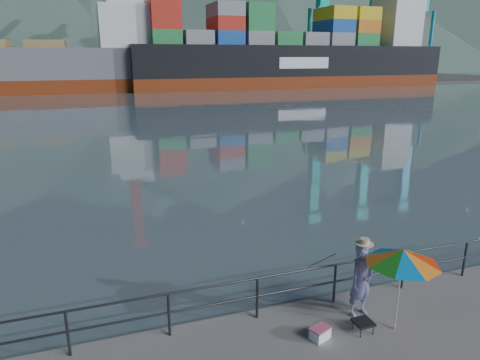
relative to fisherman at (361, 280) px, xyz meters
name	(u,v)px	position (x,y,z in m)	size (l,w,h in m)	color
harbor_water	(98,76)	(-3.28, 128.94, -0.88)	(500.00, 280.00, 0.00)	slate
far_dock	(148,83)	(6.72, 91.94, -0.88)	(200.00, 40.00, 0.40)	#514F4C
guardrail	(214,305)	(-3.28, 0.64, -0.36)	(22.00, 0.06, 1.03)	#2D3033
port_cranes	(250,5)	(27.72, 82.94, 15.12)	(116.00, 28.00, 38.40)	red
container_stacks	(241,67)	(29.24, 93.17, 2.18)	(58.00, 8.40, 7.80)	orange
fisherman	(361,280)	(0.00, 0.00, 0.00)	(0.64, 0.42, 1.75)	navy
beach_umbrella	(403,257)	(0.43, -0.74, 0.87)	(1.66, 1.66, 1.90)	white
folding_stool	(363,326)	(-0.30, -0.60, -0.74)	(0.40, 0.40, 0.26)	black
cooler_bag	(320,334)	(-1.29, -0.51, -0.76)	(0.41, 0.27, 0.24)	white
fishing_rod	(319,293)	(-0.42, 1.10, -0.88)	(0.02, 0.02, 2.22)	black
bulk_carrier	(27,67)	(-15.20, 73.17, 3.17)	(57.56, 9.96, 14.50)	maroon
container_ship	(300,55)	(33.92, 71.40, 4.94)	(62.06, 10.34, 18.10)	maroon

